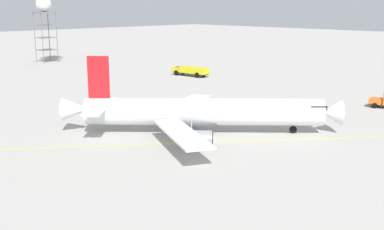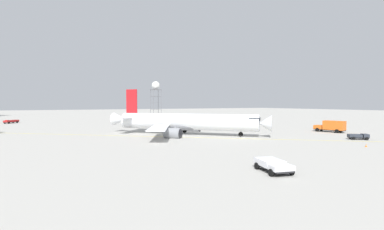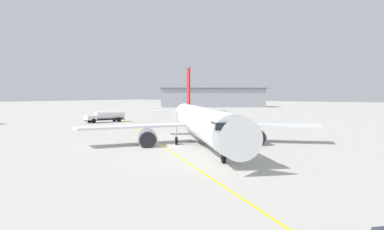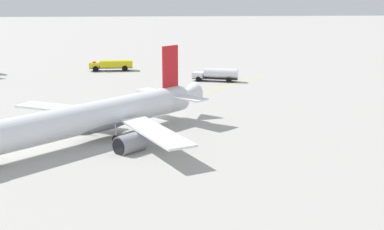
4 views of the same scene
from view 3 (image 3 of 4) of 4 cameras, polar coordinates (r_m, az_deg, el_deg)
The scene contains 6 objects.
ground_plane at distance 53.87m, azimuth -3.36°, elevation -4.48°, with size 600.00×600.00×0.00m, color #ADAAA3.
airliner_main at distance 53.98m, azimuth 1.46°, elevation -1.25°, with size 32.01×32.78×11.81m.
ops_pickup_truck at distance 132.34m, azimuth 2.16°, elevation 0.38°, with size 5.01×5.66×1.41m.
fuel_tanker_truck at distance 100.04m, azimuth -12.28°, elevation -0.12°, with size 5.12×10.20×2.87m.
terminal_shed at distance 209.55m, azimuth 2.97°, elevation 2.56°, with size 53.67×47.10×10.10m.
taxiway_centreline at distance 54.83m, azimuth -4.54°, elevation -4.35°, with size 98.26×77.36×0.01m.
Camera 3 is at (-34.10, 41.10, 7.12)m, focal length 36.95 mm.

